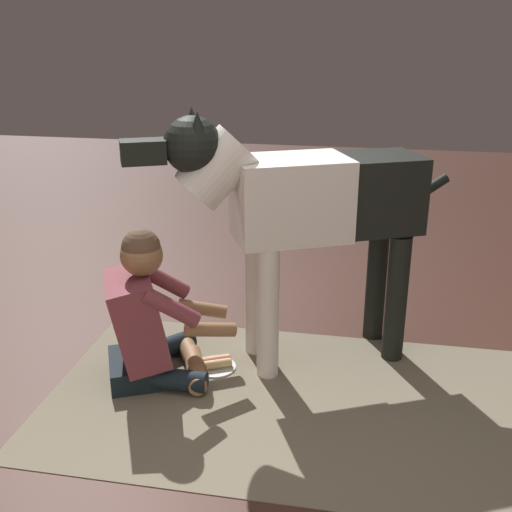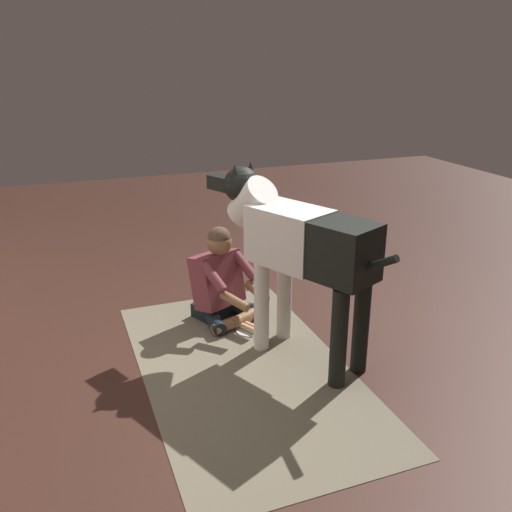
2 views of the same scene
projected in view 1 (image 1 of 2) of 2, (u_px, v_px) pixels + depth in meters
name	position (u px, v px, depth m)	size (l,w,h in m)	color
ground_plane	(258.00, 387.00, 3.20)	(13.15, 13.15, 0.00)	#392019
area_rug	(308.00, 402.00, 3.07)	(2.56, 1.42, 0.01)	#6D6451
person_sitting_on_floor	(148.00, 319.00, 3.18)	(0.72, 0.62, 0.82)	black
large_dog	(303.00, 205.00, 3.17)	(1.58, 0.84, 1.38)	silver
hot_dog_on_plate	(215.00, 364.00, 3.37)	(0.23, 0.23, 0.06)	silver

